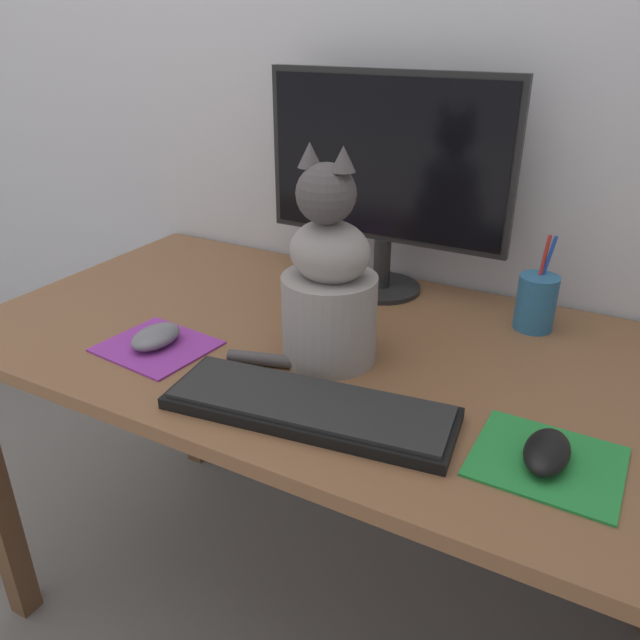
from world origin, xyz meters
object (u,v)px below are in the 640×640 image
at_px(computer_mouse_right, 547,452).
at_px(cat, 328,286).
at_px(keyboard, 309,407).
at_px(monitor, 386,172).
at_px(computer_mouse_left, 156,337).
at_px(pen_cup, 536,302).

distance_m(computer_mouse_right, cat, 0.42).
xyz_separation_m(keyboard, cat, (-0.06, 0.16, 0.12)).
bearing_deg(keyboard, computer_mouse_right, 0.59).
height_order(monitor, keyboard, monitor).
distance_m(computer_mouse_left, cat, 0.33).
bearing_deg(computer_mouse_left, keyboard, -8.58).
relative_size(cat, pen_cup, 2.00).
bearing_deg(cat, computer_mouse_right, -13.26).
height_order(computer_mouse_right, pen_cup, pen_cup).
distance_m(monitor, pen_cup, 0.39).
xyz_separation_m(monitor, computer_mouse_left, (-0.25, -0.43, -0.23)).
height_order(keyboard, computer_mouse_left, computer_mouse_left).
height_order(computer_mouse_left, pen_cup, pen_cup).
bearing_deg(cat, keyboard, -67.54).
bearing_deg(monitor, keyboard, -78.57).
xyz_separation_m(computer_mouse_left, pen_cup, (0.57, 0.40, 0.03)).
xyz_separation_m(monitor, computer_mouse_right, (0.43, -0.44, -0.23)).
distance_m(monitor, cat, 0.35).
height_order(computer_mouse_right, cat, cat).
relative_size(computer_mouse_right, pen_cup, 0.57).
xyz_separation_m(computer_mouse_right, pen_cup, (-0.10, 0.41, 0.03)).
xyz_separation_m(monitor, keyboard, (0.10, -0.49, -0.24)).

